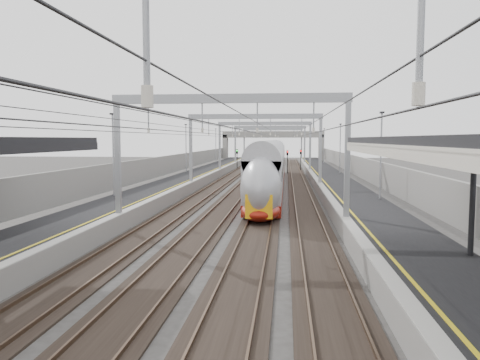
# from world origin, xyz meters

# --- Properties ---
(platform_left) EXTENTS (4.00, 120.00, 1.00)m
(platform_left) POSITION_xyz_m (-8.00, 45.00, 0.50)
(platform_left) COLOR black
(platform_left) RESTS_ON ground
(platform_right) EXTENTS (4.00, 120.00, 1.00)m
(platform_right) POSITION_xyz_m (8.00, 45.00, 0.50)
(platform_right) COLOR black
(platform_right) RESTS_ON ground
(tracks) EXTENTS (11.40, 140.00, 0.20)m
(tracks) POSITION_xyz_m (0.00, 45.00, 0.05)
(tracks) COLOR black
(tracks) RESTS_ON ground
(overhead_line) EXTENTS (13.00, 140.00, 6.60)m
(overhead_line) POSITION_xyz_m (0.00, 51.62, 6.14)
(overhead_line) COLOR gray
(overhead_line) RESTS_ON platform_left
(overbridge) EXTENTS (22.00, 2.20, 6.90)m
(overbridge) POSITION_xyz_m (0.00, 100.00, 5.31)
(overbridge) COLOR gray
(overbridge) RESTS_ON ground
(wall_left) EXTENTS (0.30, 120.00, 3.20)m
(wall_left) POSITION_xyz_m (-11.20, 45.00, 1.60)
(wall_left) COLOR gray
(wall_left) RESTS_ON ground
(wall_right) EXTENTS (0.30, 120.00, 3.20)m
(wall_right) POSITION_xyz_m (11.20, 45.00, 1.60)
(wall_right) COLOR gray
(wall_right) RESTS_ON ground
(train) EXTENTS (2.55, 46.45, 4.04)m
(train) POSITION_xyz_m (1.50, 45.29, 1.99)
(train) COLOR maroon
(train) RESTS_ON ground
(signal_green) EXTENTS (0.32, 0.32, 3.48)m
(signal_green) POSITION_xyz_m (-5.20, 74.81, 2.42)
(signal_green) COLOR black
(signal_green) RESTS_ON ground
(signal_red_near) EXTENTS (0.32, 0.32, 3.48)m
(signal_red_near) POSITION_xyz_m (3.20, 67.98, 2.42)
(signal_red_near) COLOR black
(signal_red_near) RESTS_ON ground
(signal_red_far) EXTENTS (0.32, 0.32, 3.48)m
(signal_red_far) POSITION_xyz_m (5.40, 74.28, 2.42)
(signal_red_far) COLOR black
(signal_red_far) RESTS_ON ground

